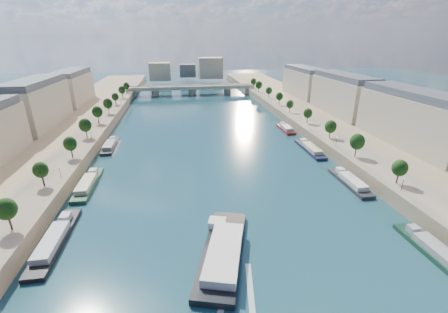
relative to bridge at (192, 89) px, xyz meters
name	(u,v)px	position (x,y,z in m)	size (l,w,h in m)	color
ground	(210,152)	(0.00, -144.93, -5.08)	(700.00, 700.00, 0.00)	#0B2E34
quay_left	(38,155)	(-72.00, -144.93, -2.58)	(44.00, 520.00, 5.00)	#9E8460
quay_right	(357,139)	(72.00, -144.93, -2.58)	(44.00, 520.00, 5.00)	#9E8460
pave_left	(75,148)	(-57.00, -144.93, -0.03)	(14.00, 520.00, 0.10)	gray
pave_right	(329,135)	(57.00, -144.93, -0.03)	(14.00, 520.00, 0.10)	gray
trees_left	(79,134)	(-55.00, -142.93, 5.39)	(4.80, 268.80, 8.26)	#382B1E
trees_right	(317,119)	(55.00, -134.93, 5.39)	(4.80, 268.80, 8.26)	#382B1E
lamps_left	(78,149)	(-52.50, -154.93, 2.70)	(0.36, 200.36, 4.28)	black
lamps_right	(316,127)	(52.50, -139.93, 2.70)	(0.36, 200.36, 4.28)	black
buildings_left	(9,117)	(-85.00, -132.93, 11.37)	(16.00, 226.00, 23.20)	#BCAC90
buildings_right	(372,104)	(85.00, -132.93, 11.37)	(16.00, 226.00, 23.20)	#BCAC90
skyline	(191,69)	(3.19, 74.59, 9.57)	(79.00, 42.00, 22.00)	#BCAC90
bridge	(192,89)	(0.00, 0.00, 0.00)	(112.00, 12.00, 8.15)	#C1B79E
tour_barge	(223,251)	(-4.41, -214.44, -3.83)	(17.31, 32.56, 4.25)	black
moored_barges_left	(58,236)	(-45.50, -201.69, -4.24)	(5.00, 155.69, 3.60)	#1B283C
moored_barges_right	(358,189)	(45.50, -189.70, -4.24)	(5.00, 163.18, 3.60)	black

